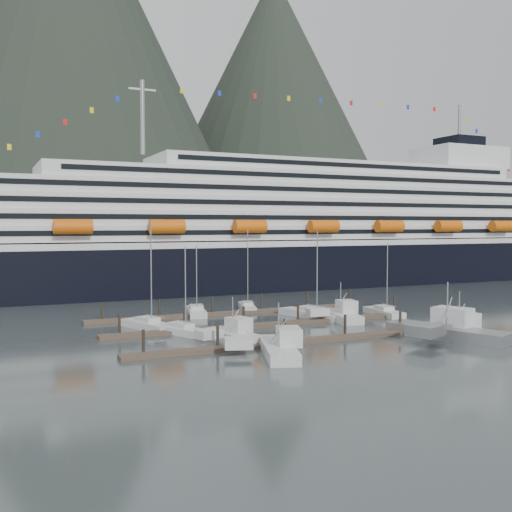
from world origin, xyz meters
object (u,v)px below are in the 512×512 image
Objects in this scene: cruise_ship at (303,236)px; sailboat_b at (181,331)px; sailboat_g at (247,307)px; trawler_d at (458,331)px; trawler_e at (340,315)px; sailboat_a at (148,326)px; trawler_b at (232,335)px; sailboat_f at (196,312)px; sailboat_d at (311,315)px; trawler_a at (277,348)px; trawler_c at (446,331)px; sailboat_h at (384,313)px.

sailboat_b is (-48.12, -52.65, -11.63)m from cruise_ship.
sailboat_g is 38.14m from trawler_d.
sailboat_g is (17.67, 17.70, 0.00)m from sailboat_b.
sailboat_g is at bearing 35.04° from trawler_e.
sailboat_a is 15.69m from trawler_b.
sailboat_b is 1.08× the size of trawler_d.
sailboat_a reaches higher than sailboat_f.
sailboat_d is 28.47m from trawler_a.
sailboat_b is at bearing 86.55° from sailboat_d.
trawler_a is 26.76m from trawler_d.
trawler_a is 0.77× the size of trawler_c.
trawler_a is (-11.63, -34.95, 0.45)m from sailboat_g.
sailboat_f is 0.84× the size of sailboat_g.
trawler_c is at bearing -144.74° from sailboat_b.
sailboat_b reaches higher than trawler_b.
sailboat_d is at bearing -18.71° from trawler_a.
sailboat_h reaches higher than trawler_d.
sailboat_g is 36.84m from trawler_a.
sailboat_d reaches higher than sailboat_h.
cruise_ship is 82.35m from trawler_a.
sailboat_h is at bearing -111.40° from sailboat_b.
trawler_c reaches higher than trawler_d.
trawler_c is 18.88m from trawler_e.
sailboat_a is at bearing -137.66° from cruise_ship.
trawler_d is at bearing -122.97° from trawler_b.
trawler_b is (-1.70, 9.45, -0.03)m from trawler_a.
sailboat_g is at bearing -70.21° from sailboat_b.
sailboat_d is at bearing -102.56° from sailboat_b.
sailboat_f is 41.54m from trawler_d.
trawler_c is (7.28, -22.65, 0.57)m from sailboat_d.
sailboat_f is 23.75m from trawler_b.
sailboat_b is at bearing 152.87° from sailboat_g.
sailboat_b is 17.46m from sailboat_f.
cruise_ship reaches higher than trawler_b.
cruise_ship is 57.36m from trawler_e.
cruise_ship is at bearing -67.68° from sailboat_b.
sailboat_g is 0.88× the size of trawler_c.
sailboat_g is at bearing -65.01° from sailboat_f.
sailboat_b reaches higher than trawler_c.
sailboat_f is at bearing 16.24° from trawler_a.
cruise_ship is 54.66m from sailboat_d.
sailboat_d is 1.20× the size of sailboat_f.
sailboat_f is (-40.51, -36.93, -11.62)m from cruise_ship.
sailboat_a is at bearing 1.26° from sailboat_b.
sailboat_g is 1.15× the size of trawler_a.
sailboat_f is 30.88m from sailboat_h.
sailboat_d is (26.45, -0.77, -0.02)m from sailboat_a.
sailboat_b is 35.29m from trawler_c.
cruise_ship is 18.28× the size of trawler_d.
sailboat_g reaches higher than trawler_e.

